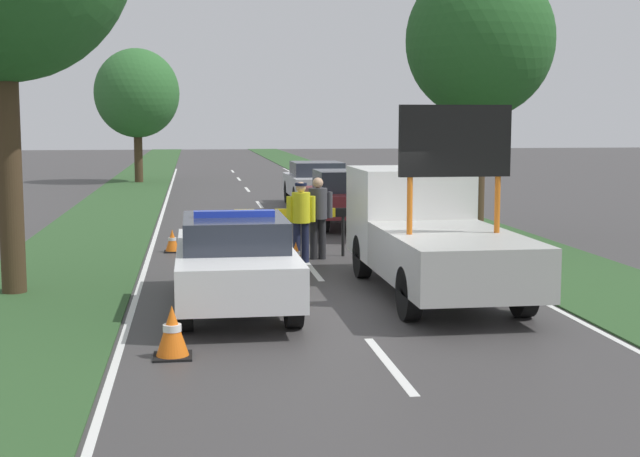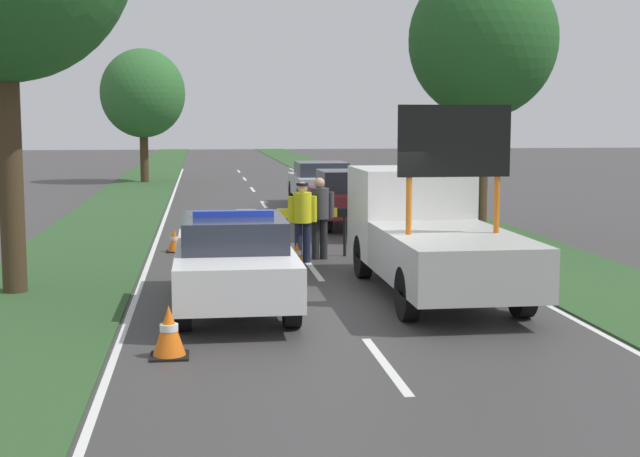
# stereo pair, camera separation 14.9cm
# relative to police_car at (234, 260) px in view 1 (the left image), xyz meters

# --- Properties ---
(ground_plane) EXTENTS (160.00, 160.00, 0.00)m
(ground_plane) POSITION_rel_police_car_xyz_m (1.72, -0.37, -0.78)
(ground_plane) COLOR #3D3A3A
(lane_markings) EXTENTS (6.78, 61.10, 0.01)m
(lane_markings) POSITION_rel_police_car_xyz_m (1.72, 11.35, -0.78)
(lane_markings) COLOR silver
(lane_markings) RESTS_ON ground
(grass_verge_left) EXTENTS (3.01, 120.00, 0.03)m
(grass_verge_left) POSITION_rel_police_car_xyz_m (-3.22, 19.63, -0.77)
(grass_verge_left) COLOR #2D5128
(grass_verge_left) RESTS_ON ground
(grass_verge_right) EXTENTS (3.01, 120.00, 0.03)m
(grass_verge_right) POSITION_rel_police_car_xyz_m (6.66, 19.63, -0.77)
(grass_verge_right) COLOR #2D5128
(grass_verge_right) RESTS_ON ground
(police_car) EXTENTS (1.81, 4.79, 1.58)m
(police_car) POSITION_rel_police_car_xyz_m (0.00, 0.00, 0.00)
(police_car) COLOR white
(police_car) RESTS_ON ground
(work_truck) EXTENTS (2.02, 5.94, 3.23)m
(work_truck) POSITION_rel_police_car_xyz_m (3.44, 1.13, 0.27)
(work_truck) COLOR white
(work_truck) RESTS_ON ground
(road_barrier) EXTENTS (2.66, 0.08, 1.07)m
(road_barrier) POSITION_rel_police_car_xyz_m (1.57, 5.21, 0.10)
(road_barrier) COLOR black
(road_barrier) RESTS_ON ground
(police_officer) EXTENTS (0.61, 0.39, 1.71)m
(police_officer) POSITION_rel_police_car_xyz_m (1.61, 4.43, 0.23)
(police_officer) COLOR #191E38
(police_officer) RESTS_ON ground
(pedestrian_civilian) EXTENTS (0.63, 0.40, 1.77)m
(pedestrian_civilian) POSITION_rel_police_car_xyz_m (2.03, 4.86, 0.25)
(pedestrian_civilian) COLOR #232326
(pedestrian_civilian) RESTS_ON ground
(traffic_cone_near_police) EXTENTS (0.37, 0.37, 0.52)m
(traffic_cone_near_police) POSITION_rel_police_car_xyz_m (-1.12, 6.34, -0.53)
(traffic_cone_near_police) COLOR black
(traffic_cone_near_police) RESTS_ON ground
(traffic_cone_centre_front) EXTENTS (0.49, 0.49, 0.67)m
(traffic_cone_centre_front) POSITION_rel_police_car_xyz_m (-0.92, -2.87, -0.45)
(traffic_cone_centre_front) COLOR black
(traffic_cone_centre_front) RESTS_ON ground
(traffic_cone_near_truck) EXTENTS (0.38, 0.38, 0.53)m
(traffic_cone_near_truck) POSITION_rel_police_car_xyz_m (1.42, 3.78, -0.52)
(traffic_cone_near_truck) COLOR black
(traffic_cone_near_truck) RESTS_ON ground
(queued_car_wagon_maroon) EXTENTS (1.75, 4.11, 1.59)m
(queued_car_wagon_maroon) POSITION_rel_police_car_xyz_m (3.57, 10.67, 0.04)
(queued_car_wagon_maroon) COLOR maroon
(queued_car_wagon_maroon) RESTS_ON ground
(queued_car_sedan_silver) EXTENTS (1.92, 4.50, 1.55)m
(queued_car_sedan_silver) POSITION_rel_police_car_xyz_m (3.67, 16.89, 0.04)
(queued_car_sedan_silver) COLOR #B2B2B7
(queued_car_sedan_silver) RESTS_ON ground
(roadside_tree_near_right) EXTENTS (4.03, 4.03, 6.40)m
(roadside_tree_near_right) POSITION_rel_police_car_xyz_m (-3.20, 29.76, 3.48)
(roadside_tree_near_right) COLOR #42301E
(roadside_tree_near_right) RESTS_ON ground
(roadside_tree_mid_left) EXTENTS (3.70, 3.70, 6.91)m
(roadside_tree_mid_left) POSITION_rel_police_car_xyz_m (6.51, 7.75, 4.15)
(roadside_tree_mid_left) COLOR #42301E
(roadside_tree_mid_left) RESTS_ON ground
(utility_pole) EXTENTS (1.20, 0.20, 6.84)m
(utility_pole) POSITION_rel_police_car_xyz_m (6.27, 7.52, 2.75)
(utility_pole) COLOR #473828
(utility_pole) RESTS_ON ground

